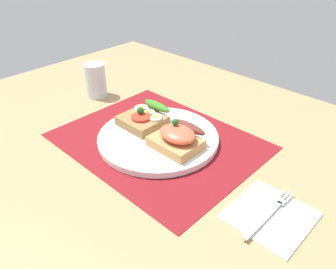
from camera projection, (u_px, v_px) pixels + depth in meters
ground_plane at (158, 147)px, 75.61cm from camera, size 120.00×90.00×3.20cm
placemat at (158, 141)px, 74.67cm from camera, size 42.59×33.47×0.30cm
plate at (158, 138)px, 74.23cm from camera, size 26.56×26.56×1.34cm
sandwich_egg_tomato at (145, 118)px, 77.34cm from camera, size 9.26×10.34×4.33cm
sandwich_salmon at (178, 137)px, 69.03cm from camera, size 9.97×9.21×6.06cm
napkin at (270, 215)px, 55.65cm from camera, size 12.49×12.78×0.60cm
fork at (271, 212)px, 55.53cm from camera, size 1.62×14.58×0.32cm
drinking_glass at (96, 80)px, 92.00cm from camera, size 5.69×5.69×9.28cm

